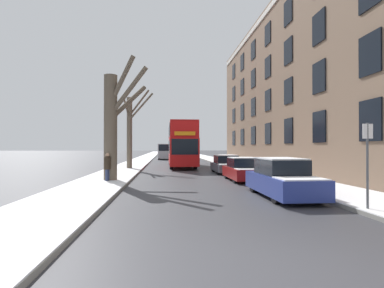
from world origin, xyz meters
name	(u,v)px	position (x,y,z in m)	size (l,w,h in m)	color
ground_plane	(279,268)	(0.00, 0.00, 0.00)	(320.00, 320.00, 0.00)	#38383D
sidewalk_left	(147,157)	(-5.37, 53.00, 0.08)	(3.08, 130.00, 0.16)	gray
sidewalk_right	(203,157)	(5.37, 53.00, 0.08)	(3.08, 130.00, 0.16)	gray
terrace_facade_right	(332,83)	(11.40, 17.96, 7.13)	(9.10, 38.89, 14.26)	#7A604C
bare_tree_left_0	(113,123)	(-4.79, 12.25, 3.35)	(2.52, 2.75, 6.98)	brown
bare_tree_left_1	(130,130)	(-4.91, 21.55, 3.48)	(2.61, 1.73, 7.05)	brown
double_decker_bus	(182,143)	(-0.27, 24.99, 2.42)	(2.50, 10.31, 4.28)	red
parked_car_0	(282,179)	(2.77, 6.77, 0.71)	(1.76, 4.50, 1.55)	navy
parked_car_1	(244,170)	(2.77, 12.58, 0.64)	(1.83, 3.99, 1.37)	maroon
parked_car_2	(226,165)	(2.77, 17.76, 0.64)	(1.83, 4.12, 1.39)	#474C56
oncoming_van	(164,151)	(-2.03, 43.35, 1.33)	(1.99, 5.25, 2.47)	#9EA3AD
pedestrian_left_sidewalk	(107,167)	(-5.02, 11.82, 0.91)	(0.36, 0.36, 1.66)	navy
street_sign_post	(367,162)	(4.13, 3.61, 1.55)	(0.32, 0.07, 2.71)	#4C4F54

